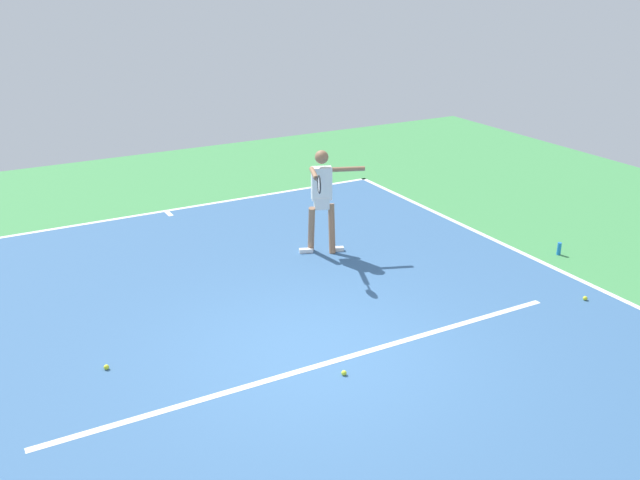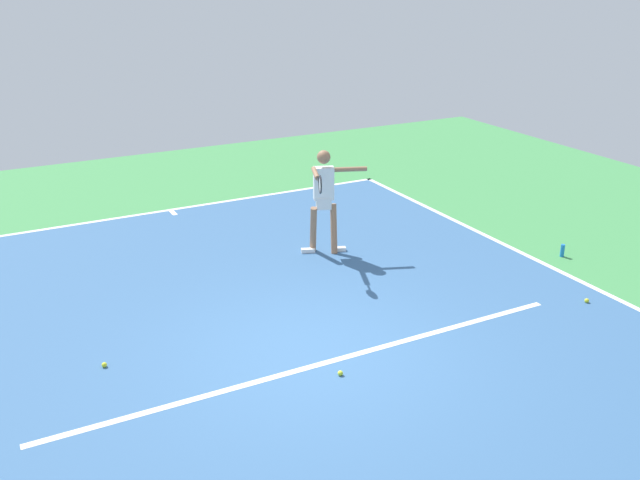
{
  "view_description": "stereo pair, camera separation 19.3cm",
  "coord_description": "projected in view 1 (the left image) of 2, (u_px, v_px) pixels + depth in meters",
  "views": [
    {
      "loc": [
        3.84,
        7.02,
        4.72
      ],
      "look_at": [
        -0.86,
        -1.51,
        0.9
      ],
      "focal_mm": 39.82,
      "sensor_mm": 36.0,
      "label": 1
    },
    {
      "loc": [
        3.67,
        7.12,
        4.72
      ],
      "look_at": [
        -0.86,
        -1.51,
        0.9
      ],
      "focal_mm": 39.82,
      "sensor_mm": 36.0,
      "label": 2
    }
  ],
  "objects": [
    {
      "name": "ground_plane",
      "position": [
        318.0,
        354.0,
        9.17
      ],
      "size": [
        22.49,
        22.49,
        0.0
      ],
      "primitive_type": "plane",
      "color": "#428E4C"
    },
    {
      "name": "water_bottle",
      "position": [
        559.0,
        249.0,
        12.25
      ],
      "size": [
        0.07,
        0.07,
        0.22
      ],
      "primitive_type": "cylinder",
      "color": "blue",
      "rests_on": "ground_plane"
    },
    {
      "name": "court_line_sideline_left",
      "position": [
        579.0,
        280.0,
        11.31
      ],
      "size": [
        0.1,
        13.02,
        0.01
      ],
      "primitive_type": "cube",
      "color": "white",
      "rests_on": "ground_plane"
    },
    {
      "name": "tennis_ball_far_corner",
      "position": [
        344.0,
        373.0,
        8.68
      ],
      "size": [
        0.07,
        0.07,
        0.07
      ],
      "primitive_type": "sphere",
      "color": "#CCE033",
      "rests_on": "ground_plane"
    },
    {
      "name": "court_line_centre_mark",
      "position": [
        169.0,
        214.0,
        14.28
      ],
      "size": [
        0.1,
        0.3,
        0.01
      ],
      "primitive_type": "cube",
      "color": "white",
      "rests_on": "ground_plane"
    },
    {
      "name": "court_line_baseline_near",
      "position": [
        166.0,
        211.0,
        14.44
      ],
      "size": [
        9.62,
        0.1,
        0.01
      ],
      "primitive_type": "cube",
      "color": "white",
      "rests_on": "ground_plane"
    },
    {
      "name": "tennis_ball_near_player",
      "position": [
        106.0,
        367.0,
        8.8
      ],
      "size": [
        0.07,
        0.07,
        0.07
      ],
      "primitive_type": "sphere",
      "color": "yellow",
      "rests_on": "ground_plane"
    },
    {
      "name": "court_line_service",
      "position": [
        328.0,
        363.0,
        8.96
      ],
      "size": [
        7.21,
        0.1,
        0.01
      ],
      "primitive_type": "cube",
      "color": "white",
      "rests_on": "ground_plane"
    },
    {
      "name": "tennis_ball_by_baseline",
      "position": [
        585.0,
        298.0,
        10.61
      ],
      "size": [
        0.07,
        0.07,
        0.07
      ],
      "primitive_type": "sphere",
      "color": "yellow",
      "rests_on": "ground_plane"
    },
    {
      "name": "tennis_player",
      "position": [
        322.0,
        194.0,
        11.99
      ],
      "size": [
        1.25,
        1.16,
        1.83
      ],
      "rotation": [
        0.0,
        0.0,
        -0.36
      ],
      "color": "#9E7051",
      "rests_on": "ground_plane"
    },
    {
      "name": "court_surface",
      "position": [
        318.0,
        353.0,
        9.17
      ],
      "size": [
        9.62,
        13.02,
        0.0
      ],
      "primitive_type": "cube",
      "color": "#38608E",
      "rests_on": "ground_plane"
    }
  ]
}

